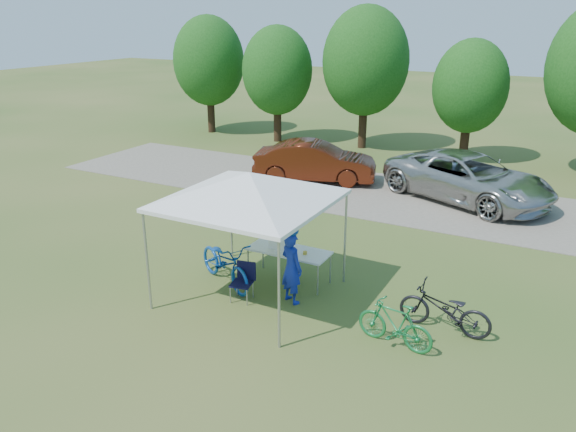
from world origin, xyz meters
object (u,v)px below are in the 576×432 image
(folding_chair, at_px, (244,278))
(bike_green, at_px, (395,324))
(cooler, at_px, (280,241))
(minivan, at_px, (468,178))
(bike_dark, at_px, (445,310))
(folding_table, at_px, (289,252))
(bike_blue, at_px, (225,263))
(sedan, at_px, (315,162))
(cyclist, at_px, (292,268))

(folding_chair, height_order, bike_green, bike_green)
(cooler, relative_size, minivan, 0.08)
(bike_dark, height_order, minivan, minivan)
(bike_green, bearing_deg, folding_table, -107.93)
(folding_table, relative_size, bike_blue, 0.93)
(folding_chair, bearing_deg, sedan, 94.45)
(sedan, bearing_deg, cooler, -177.67)
(folding_chair, relative_size, minivan, 0.15)
(folding_chair, relative_size, bike_dark, 0.47)
(bike_blue, xyz_separation_m, bike_dark, (4.76, 0.31, -0.06))
(bike_blue, distance_m, minivan, 9.26)
(bike_green, distance_m, minivan, 9.20)
(cooler, height_order, bike_dark, cooler)
(folding_table, height_order, bike_dark, bike_dark)
(folding_table, bearing_deg, bike_dark, -7.99)
(bike_green, distance_m, sedan, 10.65)
(cooler, xyz_separation_m, bike_blue, (-0.93, -0.81, -0.40))
(folding_table, xyz_separation_m, sedan, (-2.93, 7.48, 0.01))
(bike_dark, height_order, sedan, sedan)
(folding_table, bearing_deg, folding_chair, -110.32)
(folding_table, height_order, bike_green, bike_green)
(folding_chair, xyz_separation_m, bike_dark, (4.03, 0.68, -0.02))
(folding_table, relative_size, sedan, 0.43)
(cyclist, relative_size, bike_blue, 0.78)
(minivan, bearing_deg, bike_dark, -147.97)
(cooler, xyz_separation_m, bike_dark, (3.83, -0.50, -0.46))
(cyclist, bearing_deg, folding_table, -35.80)
(folding_chair, xyz_separation_m, cooler, (0.20, 1.19, 0.45))
(cooler, height_order, cyclist, cyclist)
(bike_green, xyz_separation_m, minivan, (-0.58, 9.17, 0.34))
(folding_table, relative_size, bike_dark, 1.06)
(folding_chair, bearing_deg, bike_green, -15.47)
(folding_table, bearing_deg, sedan, 111.35)
(bike_blue, height_order, minivan, minivan)
(folding_chair, distance_m, sedan, 9.02)
(folding_table, bearing_deg, bike_blue, -145.24)
(minivan, distance_m, sedan, 5.27)
(bike_blue, distance_m, bike_green, 4.13)
(bike_dark, bearing_deg, bike_blue, -84.70)
(cooler, bearing_deg, bike_dark, -7.51)
(minivan, bearing_deg, bike_green, -152.98)
(folding_chair, bearing_deg, minivan, 61.17)
(bike_blue, distance_m, bike_dark, 4.77)
(folding_table, bearing_deg, bike_green, -25.87)
(bike_blue, bearing_deg, cyclist, -63.69)
(cooler, relative_size, bike_blue, 0.22)
(minivan, relative_size, sedan, 1.27)
(folding_chair, distance_m, bike_blue, 0.82)
(folding_table, height_order, cooler, cooler)
(bike_blue, xyz_separation_m, sedan, (-1.76, 8.29, 0.20))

